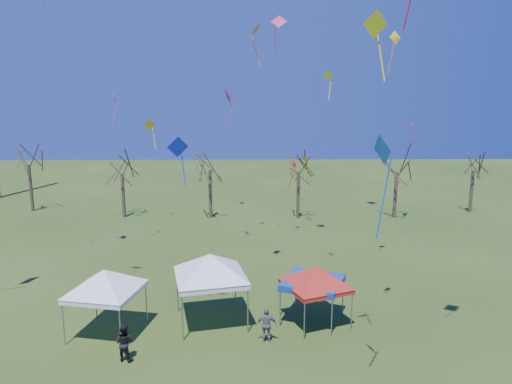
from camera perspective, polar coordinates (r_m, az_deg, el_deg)
The scene contains 26 objects.
ground at distance 21.51m, azimuth -4.54°, elevation -19.35°, with size 140.00×140.00×0.00m, color #284315.
tree_0 at distance 51.15m, azimuth -26.72°, elevation 4.97°, with size 3.83×3.83×8.44m.
tree_1 at distance 45.10m, azimuth -16.51°, elevation 4.14°, with size 3.42×3.42×7.54m.
tree_2 at distance 43.29m, azimuth -5.83°, elevation 4.93°, with size 3.71×3.71×8.18m.
tree_3 at distance 43.09m, azimuth 5.38°, elevation 4.63°, with size 3.59×3.59×7.91m.
tree_4 at distance 45.03m, azimuth 17.29°, elevation 4.43°, with size 3.58×3.58×7.89m.
tree_5 at distance 50.16m, azimuth 25.67°, elevation 4.09°, with size 3.39×3.39×7.46m.
tent_white_west at distance 22.86m, azimuth -18.43°, elevation -9.70°, with size 4.12×4.12×3.71m.
tent_white_mid at distance 22.81m, azimuth -5.76°, elevation -8.29°, with size 4.58×4.58×4.14m.
tent_red at distance 22.93m, azimuth 7.48°, elevation -9.66°, with size 3.66×3.66×3.47m.
tent_blue at distance 23.52m, azimuth 7.13°, elevation -11.20°, with size 3.63×3.63×2.17m.
person_dark at distance 21.27m, azimuth -16.17°, elevation -17.62°, with size 0.80×0.62×1.64m, color black.
person_grey at distance 21.87m, azimuth 1.36°, elevation -16.27°, with size 0.98×0.41×1.67m, color slate.
kite_18 at distance 27.46m, azimuth 9.04°, elevation 14.15°, with size 0.84×0.78×1.73m.
kite_19 at distance 40.60m, azimuth 6.21°, elevation 4.02°, with size 0.87×0.96×2.21m.
kite_5 at distance 15.78m, azimuth 15.62°, elevation 4.91°, with size 0.62×1.14×3.56m.
kite_1 at distance 22.34m, azimuth -9.76°, elevation 5.53°, with size 1.10×0.75×2.44m.
kite_27 at distance 17.48m, azimuth 14.65°, elevation 19.51°, with size 1.03×0.69×2.46m.
kite_25 at distance 22.25m, azimuth 2.84°, elevation 20.47°, with size 0.81×0.59×1.64m.
kite_12 at distance 42.88m, azimuth 19.08°, elevation 7.73°, with size 0.97×1.16×3.25m.
kite_24 at distance 26.86m, azimuth -0.09°, elevation 19.58°, with size 0.80×1.04×2.42m.
kite_17 at distance 29.30m, azimuth 17.01°, elevation 17.85°, with size 0.84×0.58×2.53m.
kite_11 at distance 33.11m, azimuth -3.43°, elevation 11.80°, with size 0.93×1.40×2.86m.
kite_22 at distance 37.32m, azimuth 4.77°, elevation 3.33°, with size 0.88×0.93×2.56m.
kite_2 at distance 42.98m, azimuth -17.30°, elevation 11.21°, with size 0.73×1.25×2.93m.
kite_13 at distance 41.87m, azimuth -13.18°, elevation 8.12°, with size 1.09×0.92×2.72m.
Camera 1 is at (1.30, -18.51, 10.88)m, focal length 32.00 mm.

